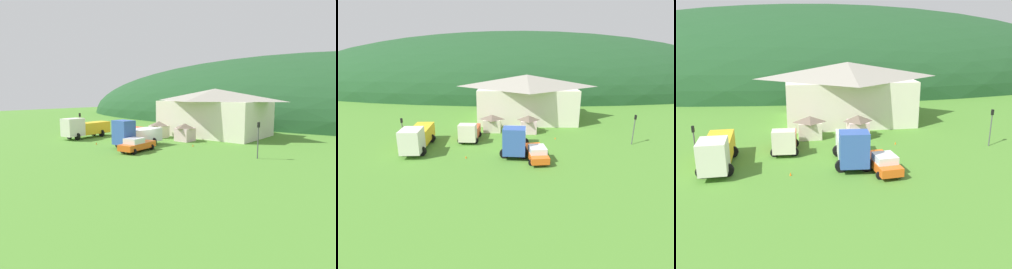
# 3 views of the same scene
# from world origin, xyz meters

# --- Properties ---
(ground_plane) EXTENTS (200.00, 200.00, 0.00)m
(ground_plane) POSITION_xyz_m (0.00, 0.00, 0.00)
(ground_plane) COLOR #4C842D
(forested_hill_backdrop) EXTENTS (143.01, 60.00, 33.59)m
(forested_hill_backdrop) POSITION_xyz_m (0.00, 55.16, 0.00)
(forested_hill_backdrop) COLOR #1E4723
(forested_hill_backdrop) RESTS_ON ground
(depot_building) EXTENTS (16.95, 12.00, 7.57)m
(depot_building) POSITION_xyz_m (0.96, 15.04, 3.90)
(depot_building) COLOR silver
(depot_building) RESTS_ON ground
(play_shed_cream) EXTENTS (2.71, 2.27, 2.51)m
(play_shed_cream) POSITION_xyz_m (-4.41, 7.35, 1.29)
(play_shed_cream) COLOR beige
(play_shed_cream) RESTS_ON ground
(play_shed_pink) EXTENTS (2.40, 2.54, 2.54)m
(play_shed_pink) POSITION_xyz_m (0.87, 6.90, 1.31)
(play_shed_pink) COLOR beige
(play_shed_pink) RESTS_ON ground
(heavy_rig_striped) EXTENTS (3.26, 7.88, 3.15)m
(heavy_rig_striped) POSITION_xyz_m (-12.85, -0.43, 1.63)
(heavy_rig_striped) COLOR silver
(heavy_rig_striped) RESTS_ON ground
(light_truck_cream) EXTENTS (2.79, 4.77, 2.56)m
(light_truck_cream) POSITION_xyz_m (-7.12, 3.03, 1.24)
(light_truck_cream) COLOR beige
(light_truck_cream) RESTS_ON ground
(box_truck_blue) EXTENTS (3.50, 6.67, 3.53)m
(box_truck_blue) POSITION_xyz_m (-1.18, -1.15, 1.67)
(box_truck_blue) COLOR #3356AD
(box_truck_blue) RESTS_ON ground
(service_pickup_orange) EXTENTS (2.70, 5.19, 1.66)m
(service_pickup_orange) POSITION_xyz_m (1.14, -3.21, 0.83)
(service_pickup_orange) COLOR orange
(service_pickup_orange) RESTS_ON ground
(traffic_light_west) EXTENTS (0.20, 0.32, 3.72)m
(traffic_light_west) POSITION_xyz_m (-14.77, 0.23, 2.31)
(traffic_light_west) COLOR #4C4C51
(traffic_light_west) RESTS_ON ground
(traffic_light_east) EXTENTS (0.20, 0.32, 3.84)m
(traffic_light_east) POSITION_xyz_m (13.76, 1.93, 2.38)
(traffic_light_east) COLOR #4C4C51
(traffic_light_east) RESTS_ON ground
(traffic_cone_near_pickup) EXTENTS (0.36, 0.36, 0.55)m
(traffic_cone_near_pickup) POSITION_xyz_m (4.32, 3.85, 0.00)
(traffic_cone_near_pickup) COLOR orange
(traffic_cone_near_pickup) RESTS_ON ground
(traffic_cone_mid_row) EXTENTS (0.36, 0.36, 0.61)m
(traffic_cone_mid_row) POSITION_xyz_m (-6.64, -3.01, 0.00)
(traffic_cone_mid_row) COLOR orange
(traffic_cone_mid_row) RESTS_ON ground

